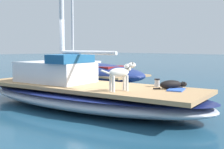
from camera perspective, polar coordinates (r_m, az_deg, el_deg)
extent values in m
plane|color=navy|center=(8.18, -5.05, -6.59)|extent=(120.00, 120.00, 0.00)
ellipsoid|color=#B2B7C1|center=(8.12, -5.06, -4.66)|extent=(3.82, 7.54, 0.56)
ellipsoid|color=navy|center=(8.09, -5.08, -3.41)|extent=(3.83, 7.58, 0.08)
cube|color=tan|center=(8.07, -5.08, -2.35)|extent=(3.26, 6.89, 0.10)
cylinder|color=silver|center=(7.72, -5.06, 4.37)|extent=(0.10, 2.20, 0.10)
cube|color=silver|center=(8.83, -11.21, 0.52)|extent=(1.79, 2.42, 0.60)
cube|color=navy|center=(8.18, -8.20, 3.13)|extent=(1.44, 0.94, 0.24)
ellipsoid|color=silver|center=(6.76, 1.38, 0.38)|extent=(0.56, 0.37, 0.22)
cylinder|color=silver|center=(6.94, 2.43, -1.62)|extent=(0.07, 0.07, 0.38)
cylinder|color=silver|center=(6.82, 2.98, -1.74)|extent=(0.07, 0.07, 0.38)
cylinder|color=silver|center=(6.77, -0.25, -1.80)|extent=(0.07, 0.07, 0.38)
cylinder|color=silver|center=(6.65, 0.27, -1.93)|extent=(0.07, 0.07, 0.38)
cylinder|color=silver|center=(6.87, 3.09, 1.38)|extent=(0.21, 0.16, 0.19)
ellipsoid|color=silver|center=(6.93, 3.95, 1.87)|extent=(0.25, 0.19, 0.13)
cone|color=#504E4A|center=(6.96, 3.77, 2.39)|extent=(0.05, 0.05, 0.06)
cone|color=#504E4A|center=(6.89, 4.15, 2.35)|extent=(0.05, 0.05, 0.06)
torus|color=black|center=(6.87, 3.09, 1.38)|extent=(0.15, 0.17, 0.10)
cylinder|color=silver|center=(6.60, -1.36, 0.51)|extent=(0.22, 0.11, 0.12)
ellipsoid|color=black|center=(7.34, 11.56, -1.97)|extent=(0.65, 0.50, 0.22)
ellipsoid|color=black|center=(7.54, 13.98, -1.90)|extent=(0.24, 0.21, 0.13)
cone|color=black|center=(7.57, 13.81, -1.45)|extent=(0.05, 0.05, 0.05)
cone|color=black|center=(7.49, 14.18, -1.53)|extent=(0.05, 0.05, 0.05)
cylinder|color=black|center=(7.51, 12.70, -2.44)|extent=(0.19, 0.13, 0.06)
cylinder|color=black|center=(7.41, 13.19, -2.56)|extent=(0.19, 0.13, 0.06)
cylinder|color=black|center=(7.16, 8.86, -2.75)|extent=(0.18, 0.12, 0.04)
cylinder|color=#B7B7BC|center=(7.72, 8.95, -2.08)|extent=(0.16, 0.16, 0.08)
cylinder|color=#B7B7BC|center=(7.71, 8.96, -1.42)|extent=(0.13, 0.13, 0.10)
cylinder|color=black|center=(7.70, 8.97, -0.94)|extent=(0.15, 0.15, 0.03)
cube|color=blue|center=(7.15, 12.62, -2.95)|extent=(0.65, 0.54, 0.03)
ellipsoid|color=navy|center=(14.48, -5.88, 0.59)|extent=(2.72, 7.79, 0.96)
cube|color=tan|center=(14.48, -5.87, 0.47)|extent=(2.18, 7.01, 0.08)
cube|color=silver|center=(14.92, -7.31, 1.75)|extent=(1.48, 2.34, 0.52)
cube|color=maroon|center=(13.44, -2.21, 1.05)|extent=(1.35, 2.34, 0.36)
cylinder|color=silver|center=(15.22, -7.93, 14.36)|extent=(0.12, 0.12, 7.24)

